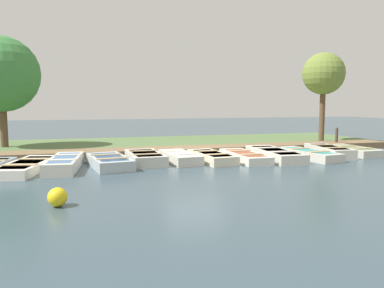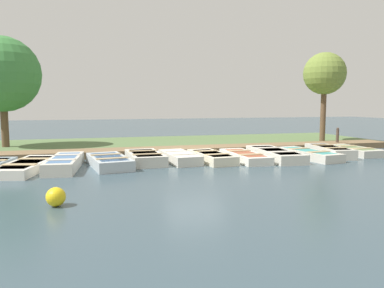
{
  "view_description": "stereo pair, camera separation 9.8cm",
  "coord_description": "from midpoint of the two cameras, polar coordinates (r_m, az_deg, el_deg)",
  "views": [
    {
      "loc": [
        14.99,
        -4.42,
        2.31
      ],
      "look_at": [
        0.4,
        -0.25,
        0.65
      ],
      "focal_mm": 35.0,
      "sensor_mm": 36.0,
      "label": 1
    },
    {
      "loc": [
        15.02,
        -4.32,
        2.31
      ],
      "look_at": [
        0.4,
        -0.25,
        0.65
      ],
      "focal_mm": 35.0,
      "sensor_mm": 36.0,
      "label": 2
    }
  ],
  "objects": [
    {
      "name": "rowboat_10",
      "position": [
        17.49,
        20.33,
        -1.01
      ],
      "size": [
        2.94,
        1.36,
        0.44
      ],
      "rotation": [
        0.0,
        0.0,
        -0.14
      ],
      "color": "beige",
      "rests_on": "ground_plane"
    },
    {
      "name": "buoy",
      "position": [
        8.99,
        -19.75,
        -7.59
      ],
      "size": [
        0.44,
        0.44,
        0.44
      ],
      "color": "yellow",
      "rests_on": "ground_plane"
    },
    {
      "name": "rowboat_2",
      "position": [
        13.91,
        -18.65,
        -2.74
      ],
      "size": [
        3.32,
        1.31,
        0.44
      ],
      "rotation": [
        0.0,
        0.0,
        -0.1
      ],
      "color": "beige",
      "rests_on": "ground_plane"
    },
    {
      "name": "ground_plane",
      "position": [
        15.8,
        0.66,
        -2.16
      ],
      "size": [
        80.0,
        80.0,
        0.0
      ],
      "primitive_type": "plane",
      "color": "#384C56"
    },
    {
      "name": "rowboat_5",
      "position": [
        14.75,
        -1.72,
        -2.01
      ],
      "size": [
        2.71,
        1.23,
        0.39
      ],
      "rotation": [
        0.0,
        0.0,
        0.09
      ],
      "color": "beige",
      "rests_on": "ground_plane"
    },
    {
      "name": "shore_bank",
      "position": [
        20.6,
        -3.23,
        -0.0
      ],
      "size": [
        8.0,
        24.0,
        0.15
      ],
      "color": "#567042",
      "rests_on": "ground_plane"
    },
    {
      "name": "rowboat_4",
      "position": [
        14.61,
        -6.98,
        -2.06
      ],
      "size": [
        2.71,
        1.31,
        0.43
      ],
      "rotation": [
        0.0,
        0.0,
        0.04
      ],
      "color": "beige",
      "rests_on": "ground_plane"
    },
    {
      "name": "rowboat_1",
      "position": [
        14.03,
        -23.62,
        -3.08
      ],
      "size": [
        3.63,
        1.93,
        0.33
      ],
      "rotation": [
        0.0,
        0.0,
        -0.23
      ],
      "color": "silver",
      "rests_on": "ground_plane"
    },
    {
      "name": "rowboat_6",
      "position": [
        14.89,
        3.16,
        -1.98
      ],
      "size": [
        2.88,
        1.3,
        0.37
      ],
      "rotation": [
        0.0,
        0.0,
        0.09
      ],
      "color": "beige",
      "rests_on": "ground_plane"
    },
    {
      "name": "rowboat_11",
      "position": [
        18.55,
        23.46,
        -0.91
      ],
      "size": [
        2.79,
        1.3,
        0.34
      ],
      "rotation": [
        0.0,
        0.0,
        0.03
      ],
      "color": "beige",
      "rests_on": "ground_plane"
    },
    {
      "name": "rowboat_9",
      "position": [
        16.45,
        17.45,
        -1.48
      ],
      "size": [
        3.24,
        1.44,
        0.37
      ],
      "rotation": [
        0.0,
        0.0,
        0.13
      ],
      "color": "beige",
      "rests_on": "ground_plane"
    },
    {
      "name": "park_tree_left",
      "position": [
        22.68,
        19.67,
        9.95
      ],
      "size": [
        2.36,
        2.36,
        5.15
      ],
      "color": "brown",
      "rests_on": "ground_plane"
    },
    {
      "name": "rowboat_3",
      "position": [
        13.96,
        -12.33,
        -2.6
      ],
      "size": [
        3.0,
        1.62,
        0.4
      ],
      "rotation": [
        0.0,
        0.0,
        0.15
      ],
      "color": "#B2BCC1",
      "rests_on": "ground_plane"
    },
    {
      "name": "park_tree_far_left",
      "position": [
        20.72,
        -26.86,
        9.44
      ],
      "size": [
        3.68,
        3.68,
        5.56
      ],
      "color": "brown",
      "rests_on": "ground_plane"
    },
    {
      "name": "rowboat_7",
      "position": [
        15.3,
        8.19,
        -1.87
      ],
      "size": [
        3.12,
        1.05,
        0.34
      ],
      "rotation": [
        0.0,
        0.0,
        -0.0
      ],
      "color": "silver",
      "rests_on": "ground_plane"
    },
    {
      "name": "dock_walkway",
      "position": [
        17.24,
        -0.77,
        -0.96
      ],
      "size": [
        1.47,
        21.37,
        0.3
      ],
      "color": "brown",
      "rests_on": "ground_plane"
    },
    {
      "name": "rowboat_8",
      "position": [
        15.92,
        12.64,
        -1.52
      ],
      "size": [
        3.65,
        1.34,
        0.41
      ],
      "rotation": [
        0.0,
        0.0,
        -0.05
      ],
      "color": "beige",
      "rests_on": "ground_plane"
    },
    {
      "name": "mooring_post_far",
      "position": [
        20.67,
        21.41,
        0.9
      ],
      "size": [
        0.14,
        0.14,
        1.07
      ],
      "color": "#47382D",
      "rests_on": "ground_plane"
    }
  ]
}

